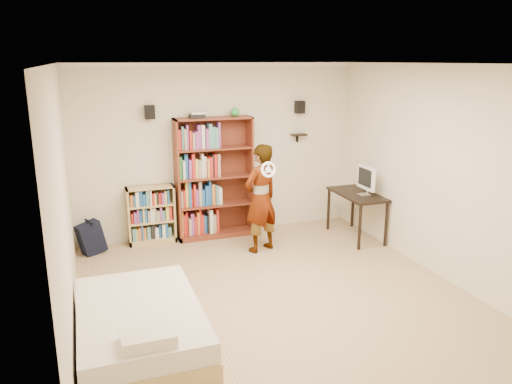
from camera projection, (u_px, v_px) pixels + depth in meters
ground at (276, 297)px, 5.94m from camera, size 4.50×5.00×0.01m
room_shell at (278, 152)px, 5.49m from camera, size 4.52×5.02×2.71m
crown_molding at (279, 67)px, 5.25m from camera, size 4.50×5.00×0.06m
speaker_left at (150, 112)px, 7.27m from camera, size 0.14×0.12×0.20m
speaker_right at (300, 107)px, 8.05m from camera, size 0.14×0.12×0.20m
wall_shelf at (299, 135)px, 8.17m from camera, size 0.25×0.16×0.02m
tall_bookshelf at (214, 178)px, 7.78m from camera, size 1.20×0.35×1.90m
low_bookshelf at (151, 215)px, 7.62m from camera, size 0.71×0.27×0.89m
computer_desk at (356, 215)px, 7.87m from camera, size 0.53×1.06×0.73m
imac at (365, 181)px, 7.62m from camera, size 0.13×0.45×0.45m
daybed at (140, 322)px, 4.86m from camera, size 1.17×1.81×0.53m
person at (261, 198)px, 7.22m from camera, size 0.68×0.57×1.59m
wii_wheel at (268, 170)px, 6.82m from camera, size 0.22×0.08×0.23m
navy_bag at (91, 238)px, 7.21m from camera, size 0.43×0.37×0.50m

